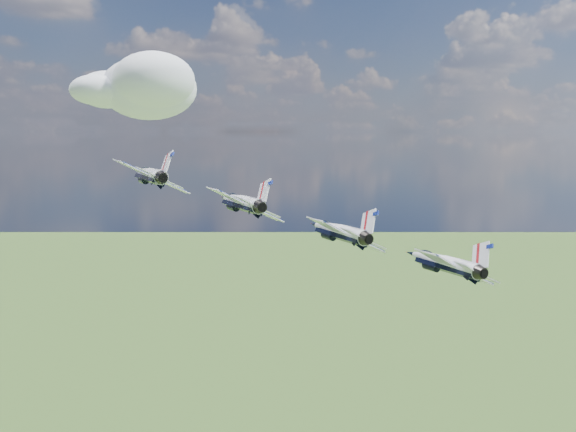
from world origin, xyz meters
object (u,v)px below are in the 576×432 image
jet_0 (149,175)px  jet_1 (240,202)px  jet_2 (338,231)px  jet_3 (442,262)px

jet_0 → jet_1: 12.94m
jet_1 → jet_2: size_ratio=1.00×
jet_2 → jet_3: 12.94m
jet_0 → jet_1: (8.92, -8.80, -3.23)m
jet_0 → jet_3: 38.81m
jet_0 → jet_1: jet_0 is taller
jet_0 → jet_3: jet_0 is taller
jet_1 → jet_3: (17.84, -17.59, -6.46)m
jet_0 → jet_1: bearing=-40.6°
jet_0 → jet_2: bearing=-40.6°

